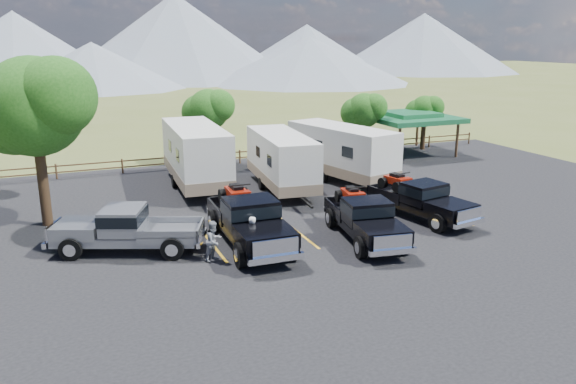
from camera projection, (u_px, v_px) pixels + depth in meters
name	position (u px, v px, depth m)	size (l,w,h in m)	color
ground	(377.00, 253.00, 23.04)	(320.00, 320.00, 0.00)	#515A26
asphalt_lot	(343.00, 231.00, 25.71)	(44.00, 34.00, 0.04)	black
stall_lines	(333.00, 224.00, 26.60)	(12.12, 5.50, 0.01)	gold
tree_big_nw	(33.00, 107.00, 25.01)	(5.54, 5.18, 7.84)	#2F1F12
tree_ne_a	(364.00, 111.00, 40.59)	(3.11, 2.92, 4.76)	#2F1F12
tree_ne_b	(424.00, 110.00, 43.77)	(2.77, 2.59, 4.27)	#2F1F12
tree_north	(208.00, 110.00, 38.25)	(3.46, 3.24, 5.25)	#2F1F12
rail_fence	(267.00, 153.00, 40.12)	(36.12, 0.12, 1.00)	#513822
pavilion	(410.00, 118.00, 42.23)	(6.20, 6.20, 3.22)	#513822
mountain_range	(71.00, 42.00, 112.70)	(209.00, 71.00, 20.00)	gray
rig_left	(249.00, 219.00, 23.73)	(2.59, 6.94, 2.30)	black
rig_center	(364.00, 217.00, 24.37)	(2.89, 6.35, 2.04)	black
rig_right	(420.00, 198.00, 27.30)	(2.99, 6.29, 2.02)	black
trailer_left	(196.00, 156.00, 32.67)	(3.15, 10.48, 3.63)	white
trailer_center	(281.00, 161.00, 32.25)	(3.19, 9.39, 3.25)	white
trailer_right	(341.00, 153.00, 34.25)	(4.24, 9.69, 3.36)	white
pickup_silver	(128.00, 229.00, 22.93)	(6.53, 4.17, 1.87)	gray
person_a	(251.00, 236.00, 22.48)	(0.60, 0.40, 1.66)	white
person_b	(214.00, 241.00, 22.04)	(0.79, 0.62, 1.63)	gray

